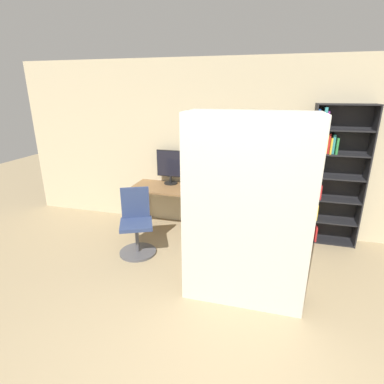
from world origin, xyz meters
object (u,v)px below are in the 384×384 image
(monitor, at_px, (170,166))
(mattress_far, at_px, (249,206))
(bookshelf, at_px, (329,177))
(office_chair, at_px, (137,228))
(mattress_near, at_px, (246,218))

(monitor, distance_m, mattress_far, 2.03)
(mattress_far, bearing_deg, bookshelf, 55.19)
(office_chair, distance_m, mattress_far, 1.74)
(monitor, relative_size, mattress_near, 0.28)
(office_chair, distance_m, bookshelf, 2.89)
(mattress_near, xyz_separation_m, mattress_far, (0.00, 0.32, -0.00))
(mattress_near, bearing_deg, mattress_far, 90.00)
(office_chair, xyz_separation_m, mattress_near, (1.57, -0.73, 0.64))
(monitor, distance_m, office_chair, 1.25)
(monitor, height_order, mattress_near, mattress_near)
(monitor, bearing_deg, mattress_far, -46.04)
(monitor, relative_size, mattress_far, 0.28)
(mattress_near, bearing_deg, office_chair, 155.20)
(office_chair, relative_size, mattress_far, 0.46)
(bookshelf, bearing_deg, mattress_near, -119.75)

